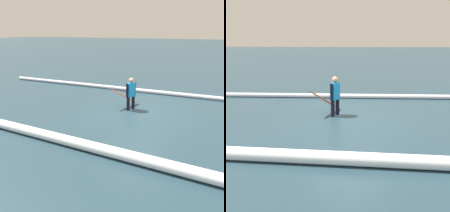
{
  "view_description": "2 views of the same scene",
  "coord_description": "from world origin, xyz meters",
  "views": [
    {
      "loc": [
        -2.47,
        8.49,
        3.35
      ],
      "look_at": [
        0.42,
        1.94,
        0.88
      ],
      "focal_mm": 35.46,
      "sensor_mm": 36.0,
      "label": 1
    },
    {
      "loc": [
        -0.24,
        8.94,
        2.71
      ],
      "look_at": [
        0.3,
        1.2,
        0.74
      ],
      "focal_mm": 42.63,
      "sensor_mm": 36.0,
      "label": 2
    }
  ],
  "objects": [
    {
      "name": "wave_crest_foreground",
      "position": [
        0.68,
        -3.26,
        0.1
      ],
      "size": [
        18.27,
        0.54,
        0.21
      ],
      "primitive_type": "cylinder",
      "rotation": [
        0.0,
        1.57,
        0.02
      ],
      "color": "white",
      "rests_on": "ground_plane"
    },
    {
      "name": "wave_crest_midground",
      "position": [
        -0.2,
        3.58,
        0.16
      ],
      "size": [
        20.4,
        1.09,
        0.31
      ],
      "primitive_type": "cylinder",
      "rotation": [
        0.0,
        1.57,
        -0.04
      ],
      "color": "white",
      "rests_on": "ground_plane"
    },
    {
      "name": "surfboard",
      "position": [
        0.88,
        -0.53,
        0.5
      ],
      "size": [
        1.22,
        1.42,
        1.04
      ],
      "color": "#E55926",
      "rests_on": "ground_plane"
    },
    {
      "name": "ground_plane",
      "position": [
        0.0,
        0.0,
        0.0
      ],
      "size": [
        167.9,
        167.9,
        0.0
      ],
      "primitive_type": "plane",
      "color": "#213944"
    },
    {
      "name": "surfer",
      "position": [
        0.51,
        -0.3,
        0.79
      ],
      "size": [
        0.35,
        0.48,
        1.43
      ],
      "rotation": [
        0.0,
        0.0,
        4.15
      ],
      "color": "black",
      "rests_on": "ground_plane"
    }
  ]
}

